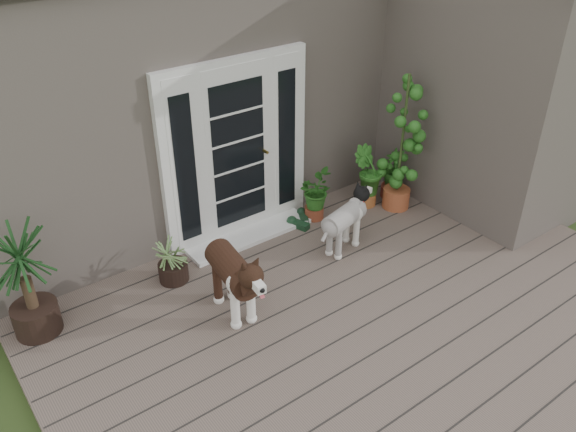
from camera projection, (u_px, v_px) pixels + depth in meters
deck at (376, 323)px, 5.91m from camera, size 6.20×4.60×0.12m
house_main at (167, 72)px, 8.03m from camera, size 7.40×4.00×3.10m
house_wing at (492, 92)px, 7.35m from camera, size 1.60×2.40×3.10m
door_unit at (237, 151)px, 6.71m from camera, size 1.90×0.14×2.15m
door_step at (249, 235)px, 7.12m from camera, size 1.60×0.40×0.05m
brindle_dog at (233, 281)px, 5.76m from camera, size 0.52×0.99×0.79m
white_dog at (344, 226)px, 6.74m from camera, size 0.83×0.51×0.64m
spider_plant at (172, 258)px, 6.27m from camera, size 0.61×0.61×0.57m
yucca at (26, 281)px, 5.42m from camera, size 1.06×1.06×1.21m
herb_a at (315, 198)px, 7.37m from camera, size 0.62×0.62×0.57m
herb_b at (367, 184)px, 7.65m from camera, size 0.57×0.57×0.61m
herb_c at (393, 178)px, 7.85m from camera, size 0.41×0.41×0.54m
sapling at (402, 142)px, 7.27m from camera, size 0.72×0.72×1.86m
clog_left at (298, 224)px, 7.30m from camera, size 0.25×0.36×0.10m
clog_right at (303, 216)px, 7.46m from camera, size 0.26×0.33×0.09m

